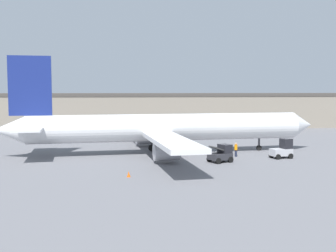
# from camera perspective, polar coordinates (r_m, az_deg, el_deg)

# --- Properties ---
(ground_plane) EXTENTS (400.00, 400.00, 0.00)m
(ground_plane) POSITION_cam_1_polar(r_m,az_deg,el_deg) (55.35, -0.00, -3.71)
(ground_plane) COLOR slate
(terminal_building) EXTENTS (99.27, 10.50, 7.62)m
(terminal_building) POSITION_cam_1_polar(r_m,az_deg,el_deg) (94.41, 3.89, 2.16)
(terminal_building) COLOR gray
(terminal_building) RESTS_ON ground_plane
(airplane) EXTENTS (42.43, 36.34, 12.42)m
(airplane) POSITION_cam_1_polar(r_m,az_deg,el_deg) (54.72, -1.14, -0.24)
(airplane) COLOR silver
(airplane) RESTS_ON ground_plane
(ground_crew_worker) EXTENTS (0.38, 0.38, 1.75)m
(ground_crew_worker) POSITION_cam_1_polar(r_m,az_deg,el_deg) (53.16, 9.18, -3.12)
(ground_crew_worker) COLOR #1E2338
(ground_crew_worker) RESTS_ON ground_plane
(baggage_tug) EXTENTS (2.77, 2.22, 2.39)m
(baggage_tug) POSITION_cam_1_polar(r_m,az_deg,el_deg) (53.19, 15.26, -3.10)
(baggage_tug) COLOR #B2B2B7
(baggage_tug) RESTS_ON ground_plane
(belt_loader_truck) EXTENTS (3.03, 2.78, 2.03)m
(belt_loader_truck) POSITION_cam_1_polar(r_m,az_deg,el_deg) (48.91, 7.24, -3.75)
(belt_loader_truck) COLOR #2D2D33
(belt_loader_truck) RESTS_ON ground_plane
(safety_cone_near) EXTENTS (0.36, 0.36, 0.55)m
(safety_cone_near) POSITION_cam_1_polar(r_m,az_deg,el_deg) (40.55, -5.35, -6.51)
(safety_cone_near) COLOR #EF590F
(safety_cone_near) RESTS_ON ground_plane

